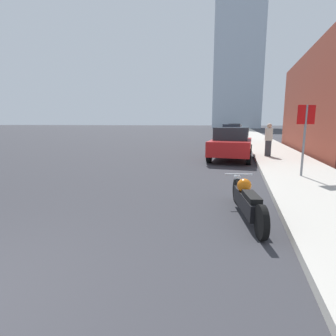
{
  "coord_description": "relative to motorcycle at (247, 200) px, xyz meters",
  "views": [
    {
      "loc": [
        2.95,
        -1.43,
        1.86
      ],
      "look_at": [
        1.21,
        5.11,
        0.69
      ],
      "focal_mm": 28.0,
      "sensor_mm": 36.0,
      "label": 1
    }
  ],
  "objects": [
    {
      "name": "sidewalk",
      "position": [
        2.02,
        36.17,
        -0.28
      ],
      "size": [
        2.73,
        240.0,
        0.15
      ],
      "color": "#B2ADA3",
      "rests_on": "ground_plane"
    },
    {
      "name": "distant_tower",
      "position": [
        -1.06,
        96.7,
        29.05
      ],
      "size": [
        16.36,
        16.36,
        58.81
      ],
      "color": "silver",
      "rests_on": "ground_plane"
    },
    {
      "name": "motorcycle",
      "position": [
        0.0,
        0.0,
        0.0
      ],
      "size": [
        0.78,
        2.55,
        0.72
      ],
      "rotation": [
        0.0,
        0.0,
        0.2
      ],
      "color": "black",
      "rests_on": "ground_plane"
    },
    {
      "name": "parked_car_red",
      "position": [
        -0.53,
        8.33,
        0.48
      ],
      "size": [
        2.16,
        4.38,
        1.64
      ],
      "rotation": [
        0.0,
        0.0,
        -0.05
      ],
      "color": "red",
      "rests_on": "ground_plane"
    },
    {
      "name": "parked_car_blue",
      "position": [
        -0.77,
        20.87,
        0.5
      ],
      "size": [
        2.23,
        4.54,
        1.73
      ],
      "rotation": [
        0.0,
        0.0,
        -0.08
      ],
      "color": "#1E3899",
      "rests_on": "ground_plane"
    },
    {
      "name": "parked_car_black",
      "position": [
        -0.74,
        34.02,
        0.52
      ],
      "size": [
        2.13,
        4.64,
        1.76
      ],
      "rotation": [
        0.0,
        0.0,
        -0.04
      ],
      "color": "black",
      "rests_on": "ground_plane"
    },
    {
      "name": "parked_car_silver",
      "position": [
        -0.76,
        45.6,
        0.45
      ],
      "size": [
        2.33,
        4.65,
        1.59
      ],
      "rotation": [
        0.0,
        0.0,
        -0.1
      ],
      "color": "#BCBCC1",
      "rests_on": "ground_plane"
    },
    {
      "name": "stop_sign",
      "position": [
        1.84,
        4.01,
        1.34
      ],
      "size": [
        0.57,
        0.26,
        2.27
      ],
      "color": "slate",
      "rests_on": "sidewalk"
    },
    {
      "name": "pedestrian",
      "position": [
        1.32,
        9.22,
        0.66
      ],
      "size": [
        0.36,
        0.24,
        1.68
      ],
      "color": "#38383D",
      "rests_on": "sidewalk"
    }
  ]
}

